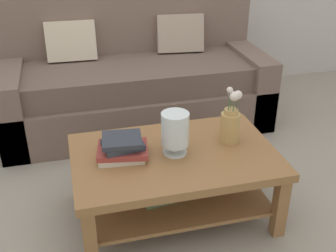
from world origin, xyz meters
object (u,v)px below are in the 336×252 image
(couch, at_px, (135,82))
(book_stack_main, at_px, (122,148))
(glass_hurricane_vase, at_px, (175,131))
(flower_pitcher, at_px, (231,122))
(coffee_table, at_px, (174,170))

(couch, xyz_separation_m, book_stack_main, (-0.30, -1.29, 0.13))
(glass_hurricane_vase, bearing_deg, couch, 89.80)
(flower_pitcher, bearing_deg, couch, 105.40)
(flower_pitcher, bearing_deg, book_stack_main, -178.64)
(flower_pitcher, bearing_deg, glass_hurricane_vase, -172.41)
(book_stack_main, distance_m, flower_pitcher, 0.66)
(couch, height_order, glass_hurricane_vase, couch)
(glass_hurricane_vase, relative_size, flower_pitcher, 0.71)
(couch, height_order, book_stack_main, couch)
(couch, relative_size, coffee_table, 1.85)
(book_stack_main, height_order, flower_pitcher, flower_pitcher)
(couch, bearing_deg, flower_pitcher, -74.60)
(glass_hurricane_vase, height_order, flower_pitcher, flower_pitcher)
(couch, distance_m, coffee_table, 1.32)
(couch, distance_m, glass_hurricane_vase, 1.34)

